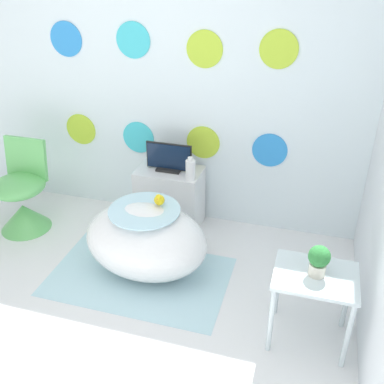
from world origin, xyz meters
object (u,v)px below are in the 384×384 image
chair (22,201)px  potted_plant_left (319,260)px  tv (169,159)px  bathtub (146,241)px  vase (190,170)px

chair → potted_plant_left: (2.46, -0.60, 0.35)m
potted_plant_left → tv: bearing=141.2°
tv → potted_plant_left: size_ratio=1.98×
bathtub → tv: size_ratio=2.36×
bathtub → chair: chair is taller
bathtub → chair: (-1.25, 0.28, -0.02)m
tv → bathtub: bearing=-85.9°
bathtub → vase: bearing=73.5°
chair → vase: size_ratio=4.02×
vase → potted_plant_left: vase is taller
bathtub → chair: size_ratio=1.18×
potted_plant_left → bathtub: bearing=164.9°
bathtub → tv: 0.77m
chair → tv: bearing=18.7°
tv → chair: bearing=-161.3°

